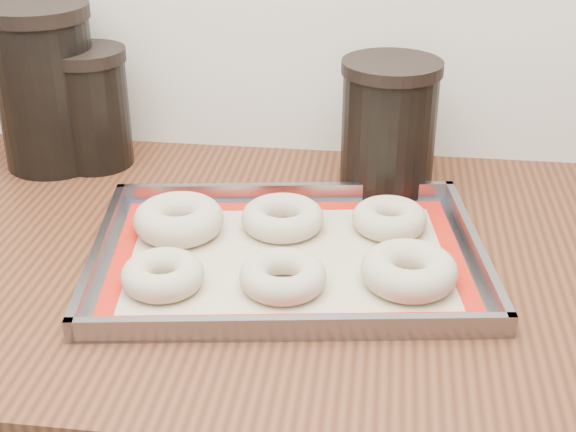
# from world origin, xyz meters

# --- Properties ---
(countertop) EXTENTS (3.06, 0.68, 0.04)m
(countertop) POSITION_xyz_m (0.00, 1.68, 0.88)
(countertop) COLOR #5A301B
(countertop) RESTS_ON cabinet
(baking_tray) EXTENTS (0.50, 0.40, 0.03)m
(baking_tray) POSITION_xyz_m (0.07, 1.65, 0.91)
(baking_tray) COLOR gray
(baking_tray) RESTS_ON countertop
(baking_mat) EXTENTS (0.46, 0.35, 0.00)m
(baking_mat) POSITION_xyz_m (0.07, 1.65, 0.90)
(baking_mat) COLOR #C6B793
(baking_mat) RESTS_ON baking_tray
(bagel_front_left) EXTENTS (0.11, 0.11, 0.03)m
(bagel_front_left) POSITION_xyz_m (-0.06, 1.56, 0.92)
(bagel_front_left) COLOR #BDAC92
(bagel_front_left) RESTS_ON baking_mat
(bagel_front_mid) EXTENTS (0.10, 0.10, 0.03)m
(bagel_front_mid) POSITION_xyz_m (0.07, 1.58, 0.92)
(bagel_front_mid) COLOR #BDAC92
(bagel_front_mid) RESTS_ON baking_mat
(bagel_front_right) EXTENTS (0.11, 0.11, 0.04)m
(bagel_front_right) POSITION_xyz_m (0.21, 1.61, 0.92)
(bagel_front_right) COLOR #BDAC92
(bagel_front_right) RESTS_ON baking_mat
(bagel_back_left) EXTENTS (0.14, 0.14, 0.04)m
(bagel_back_left) POSITION_xyz_m (-0.07, 1.69, 0.92)
(bagel_back_left) COLOR #BDAC92
(bagel_back_left) RESTS_ON baking_mat
(bagel_back_mid) EXTENTS (0.11, 0.11, 0.03)m
(bagel_back_mid) POSITION_xyz_m (0.05, 1.72, 0.92)
(bagel_back_mid) COLOR #BDAC92
(bagel_back_mid) RESTS_ON baking_mat
(bagel_back_right) EXTENTS (0.11, 0.11, 0.03)m
(bagel_back_right) POSITION_xyz_m (0.19, 1.74, 0.92)
(bagel_back_right) COLOR #BDAC92
(bagel_back_right) RESTS_ON baking_mat
(canister_left) EXTENTS (0.15, 0.15, 0.24)m
(canister_left) POSITION_xyz_m (-0.32, 1.90, 1.02)
(canister_left) COLOR black
(canister_left) RESTS_ON countertop
(canister_mid) EXTENTS (0.12, 0.12, 0.18)m
(canister_mid) POSITION_xyz_m (-0.26, 1.90, 0.99)
(canister_mid) COLOR black
(canister_mid) RESTS_ON countertop
(canister_right) EXTENTS (0.14, 0.14, 0.18)m
(canister_right) POSITION_xyz_m (0.18, 1.88, 0.99)
(canister_right) COLOR black
(canister_right) RESTS_ON countertop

